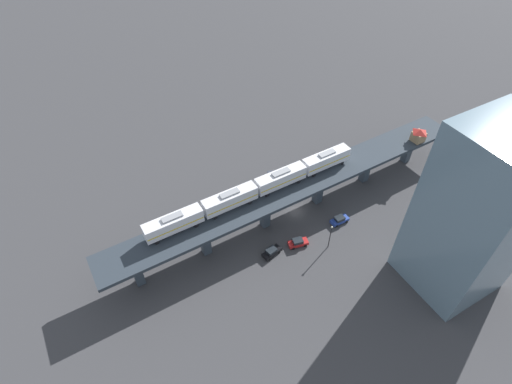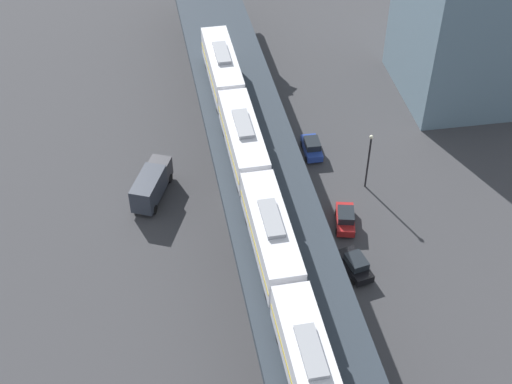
{
  "view_description": "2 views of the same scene",
  "coord_description": "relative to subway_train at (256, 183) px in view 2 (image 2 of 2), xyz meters",
  "views": [
    {
      "loc": [
        52.16,
        -40.01,
        70.51
      ],
      "look_at": [
        -1.1,
        -10.13,
        10.31
      ],
      "focal_mm": 28.0,
      "sensor_mm": 36.0,
      "label": 1
    },
    {
      "loc": [
        -8.41,
        -55.56,
        51.17
      ],
      "look_at": [
        -1.1,
        -10.13,
        10.31
      ],
      "focal_mm": 50.0,
      "sensor_mm": 36.0,
      "label": 2
    }
  ],
  "objects": [
    {
      "name": "street_lamp",
      "position": [
        13.75,
        10.51,
        -7.24
      ],
      "size": [
        0.44,
        0.44,
        6.94
      ],
      "color": "black",
      "rests_on": "ground"
    },
    {
      "name": "subway_train",
      "position": [
        0.0,
        0.0,
        0.0
      ],
      "size": [
        4.3,
        49.86,
        4.45
      ],
      "color": "silver",
      "rests_on": "elevated_viaduct"
    },
    {
      "name": "delivery_truck",
      "position": [
        -9.2,
        12.51,
        -9.59
      ],
      "size": [
        4.84,
        7.51,
        3.2
      ],
      "color": "#333338",
      "rests_on": "ground"
    },
    {
      "name": "ground_plane",
      "position": [
        1.1,
        10.13,
        -11.35
      ],
      "size": [
        400.0,
        400.0,
        0.0
      ],
      "primitive_type": "plane",
      "color": "#38383A"
    },
    {
      "name": "street_car_black",
      "position": [
        9.39,
        -1.4,
        -10.41
      ],
      "size": [
        2.7,
        4.68,
        1.89
      ],
      "color": "black",
      "rests_on": "ground"
    },
    {
      "name": "elevated_viaduct",
      "position": [
        1.11,
        9.93,
        -3.83
      ],
      "size": [
        11.11,
        92.21,
        8.81
      ],
      "color": "#283039",
      "rests_on": "ground"
    },
    {
      "name": "street_car_blue",
      "position": [
        9.23,
        17.09,
        -10.41
      ],
      "size": [
        1.99,
        4.42,
        1.89
      ],
      "color": "#233D93",
      "rests_on": "ground"
    },
    {
      "name": "street_car_red",
      "position": [
        10.05,
        4.98,
        -10.41
      ],
      "size": [
        2.7,
        4.68,
        1.89
      ],
      "color": "#AD1E1E",
      "rests_on": "ground"
    }
  ]
}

